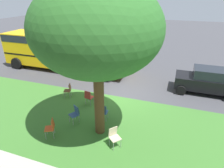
% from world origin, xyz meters
% --- Properties ---
extents(ground, '(80.00, 80.00, 0.00)m').
position_xyz_m(ground, '(0.00, 0.00, 0.00)').
color(ground, '#424247').
extents(grass_verge, '(48.00, 6.00, 0.01)m').
position_xyz_m(grass_verge, '(0.00, 3.20, 0.00)').
color(grass_verge, '#3D752D').
rests_on(grass_verge, ground).
extents(street_tree, '(4.95, 4.95, 6.50)m').
position_xyz_m(street_tree, '(-0.18, 3.70, 4.65)').
color(street_tree, brown).
rests_on(street_tree, ground).
extents(chair_0, '(0.56, 0.57, 0.88)m').
position_xyz_m(chair_0, '(1.26, 3.42, 0.52)').
color(chair_0, '#335184').
rests_on(chair_0, ground).
extents(chair_1, '(0.48, 0.48, 0.88)m').
position_xyz_m(chair_1, '(1.35, 1.66, 0.52)').
color(chair_1, '#B7332D').
rests_on(chair_1, ground).
extents(chair_2, '(0.57, 0.56, 0.88)m').
position_xyz_m(chair_2, '(1.72, 4.75, 0.52)').
color(chair_2, '#C64C1E').
rests_on(chair_2, ground).
extents(chair_3, '(0.54, 0.53, 0.88)m').
position_xyz_m(chair_3, '(2.91, 1.27, 0.52)').
color(chair_3, brown).
rests_on(chair_3, ground).
extents(chair_4, '(0.45, 0.45, 0.88)m').
position_xyz_m(chair_4, '(1.15, 0.84, 0.52)').
color(chair_4, beige).
rests_on(chair_4, ground).
extents(chair_5, '(0.59, 0.59, 0.88)m').
position_xyz_m(chair_5, '(-1.11, 4.38, 0.52)').
color(chair_5, beige).
rests_on(chair_5, ground).
extents(chair_6, '(0.46, 0.46, 0.88)m').
position_xyz_m(chair_6, '(0.01, 2.83, 0.52)').
color(chair_6, '#335184').
rests_on(chair_6, ground).
extents(parked_car, '(3.70, 1.92, 1.65)m').
position_xyz_m(parked_car, '(-5.06, -2.21, 0.84)').
color(parked_car, black).
rests_on(parked_car, ground).
extents(school_bus, '(10.40, 2.80, 2.88)m').
position_xyz_m(school_bus, '(5.64, -2.93, 1.76)').
color(school_bus, yellow).
rests_on(school_bus, ground).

